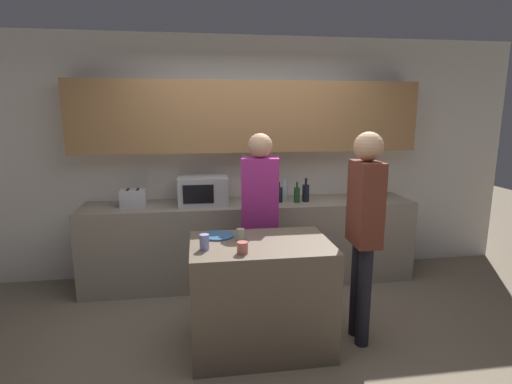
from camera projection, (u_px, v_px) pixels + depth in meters
The scene contains 17 objects.
ground_plane at pixel (274, 350), 3.20m from camera, with size 14.00×14.00×0.00m, color #7F705B.
back_wall at pixel (247, 142), 4.51m from camera, with size 6.40×0.40×2.70m.
back_counter at pixel (251, 242), 4.46m from camera, with size 3.60×0.62×0.90m.
kitchen_island at pixel (261, 295), 3.19m from camera, with size 1.09×0.73×0.88m.
microwave at pixel (203, 190), 4.26m from camera, with size 0.52×0.39×0.30m.
toaster at pixel (133, 198), 4.17m from camera, with size 0.26×0.16×0.18m.
potted_plant at pixel (374, 181), 4.53m from camera, with size 0.14×0.14×0.40m.
bottle_0 at pixel (279, 194), 4.37m from camera, with size 0.08×0.08×0.23m.
bottle_1 at pixel (284, 191), 4.49m from camera, with size 0.08×0.08×0.25m.
bottle_2 at pixel (297, 195), 4.35m from camera, with size 0.06×0.06×0.23m.
bottle_3 at pixel (306, 193), 4.39m from camera, with size 0.08×0.08×0.26m.
plate_on_island at pixel (218, 236), 3.25m from camera, with size 0.26×0.26×0.01m.
cup_0 at pixel (204, 242), 2.93m from camera, with size 0.07×0.07×0.12m.
cup_1 at pixel (242, 248), 2.85m from camera, with size 0.08×0.08×0.09m.
cup_2 at pixel (240, 234), 3.16m from camera, with size 0.06×0.06×0.09m.
person_left at pixel (260, 207), 3.70m from camera, with size 0.37×0.24×1.69m.
person_center at pixel (364, 220), 3.16m from camera, with size 0.23×0.35×1.73m.
Camera 1 is at (-0.56, -2.84, 1.88)m, focal length 28.00 mm.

